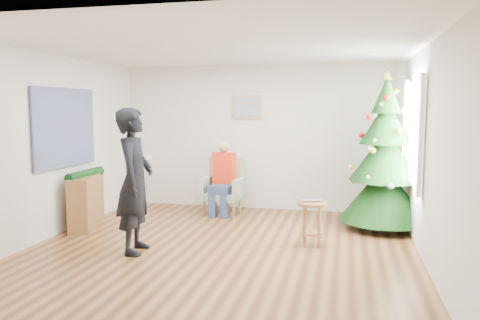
% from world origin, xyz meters
% --- Properties ---
extents(floor, '(5.00, 5.00, 0.00)m').
position_xyz_m(floor, '(0.00, 0.00, 0.00)').
color(floor, brown).
rests_on(floor, ground).
extents(ceiling, '(5.00, 5.00, 0.00)m').
position_xyz_m(ceiling, '(0.00, 0.00, 2.60)').
color(ceiling, white).
rests_on(ceiling, wall_back).
extents(wall_back, '(5.00, 0.00, 5.00)m').
position_xyz_m(wall_back, '(0.00, 2.50, 1.30)').
color(wall_back, silver).
rests_on(wall_back, floor).
extents(wall_front, '(5.00, 0.00, 5.00)m').
position_xyz_m(wall_front, '(0.00, -2.50, 1.30)').
color(wall_front, silver).
rests_on(wall_front, floor).
extents(wall_left, '(0.00, 5.00, 5.00)m').
position_xyz_m(wall_left, '(-2.50, 0.00, 1.30)').
color(wall_left, silver).
rests_on(wall_left, floor).
extents(wall_right, '(0.00, 5.00, 5.00)m').
position_xyz_m(wall_right, '(2.50, 0.00, 1.30)').
color(wall_right, silver).
rests_on(wall_right, floor).
extents(window_panel, '(0.04, 1.30, 1.40)m').
position_xyz_m(window_panel, '(2.47, 1.00, 1.50)').
color(window_panel, white).
rests_on(window_panel, wall_right).
extents(curtains, '(0.05, 1.75, 1.50)m').
position_xyz_m(curtains, '(2.44, 1.00, 1.50)').
color(curtains, white).
rests_on(curtains, wall_right).
extents(christmas_tree, '(1.32, 1.32, 2.39)m').
position_xyz_m(christmas_tree, '(2.14, 1.50, 1.08)').
color(christmas_tree, '#3F2816').
rests_on(christmas_tree, floor).
extents(stool, '(0.39, 0.39, 0.59)m').
position_xyz_m(stool, '(1.15, 0.34, 0.30)').
color(stool, brown).
rests_on(stool, floor).
extents(laptop, '(0.38, 0.32, 0.03)m').
position_xyz_m(laptop, '(1.15, 0.34, 0.60)').
color(laptop, silver).
rests_on(laptop, stool).
extents(armchair, '(0.73, 0.67, 0.96)m').
position_xyz_m(armchair, '(-0.50, 1.93, 0.35)').
color(armchair, gray).
rests_on(armchair, floor).
extents(seated_person, '(0.40, 0.57, 1.27)m').
position_xyz_m(seated_person, '(-0.51, 1.88, 0.64)').
color(seated_person, navy).
rests_on(seated_person, armchair).
extents(standing_man, '(0.55, 0.73, 1.84)m').
position_xyz_m(standing_man, '(-1.03, -0.43, 0.92)').
color(standing_man, black).
rests_on(standing_man, floor).
extents(game_controller, '(0.06, 0.13, 0.04)m').
position_xyz_m(game_controller, '(-0.83, -0.46, 1.23)').
color(game_controller, white).
rests_on(game_controller, standing_man).
extents(console, '(0.56, 1.04, 0.80)m').
position_xyz_m(console, '(-2.33, 0.57, 0.40)').
color(console, brown).
rests_on(console, floor).
extents(garland, '(0.14, 0.90, 0.14)m').
position_xyz_m(garland, '(-2.33, 0.57, 0.82)').
color(garland, black).
rests_on(garland, console).
extents(tapestry, '(0.03, 1.50, 1.15)m').
position_xyz_m(tapestry, '(-2.46, 0.30, 1.55)').
color(tapestry, black).
rests_on(tapestry, wall_left).
extents(framed_picture, '(0.52, 0.05, 0.42)m').
position_xyz_m(framed_picture, '(-0.20, 2.46, 1.85)').
color(framed_picture, tan).
rests_on(framed_picture, wall_back).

